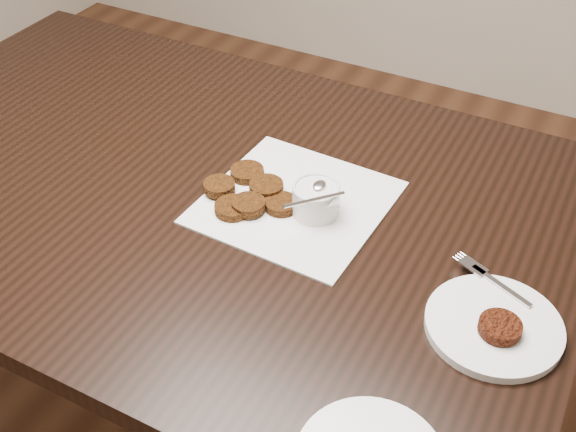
% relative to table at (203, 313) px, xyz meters
% --- Properties ---
extents(table, '(1.48, 0.95, 0.75)m').
position_rel_table_xyz_m(table, '(0.00, 0.00, 0.00)').
color(table, black).
rests_on(table, floor).
extents(napkin, '(0.33, 0.33, 0.00)m').
position_rel_table_xyz_m(napkin, '(0.22, 0.03, 0.38)').
color(napkin, white).
rests_on(napkin, table).
extents(sauce_ramekin, '(0.12, 0.12, 0.12)m').
position_rel_table_xyz_m(sauce_ramekin, '(0.26, 0.02, 0.44)').
color(sauce_ramekin, silver).
rests_on(sauce_ramekin, napkin).
extents(patty_cluster, '(0.28, 0.28, 0.02)m').
position_rel_table_xyz_m(patty_cluster, '(0.14, 0.01, 0.39)').
color(patty_cluster, '#5D2C0C').
rests_on(patty_cluster, napkin).
extents(plate_with_patty, '(0.27, 0.27, 0.03)m').
position_rel_table_xyz_m(plate_with_patty, '(0.61, -0.10, 0.39)').
color(plate_with_patty, white).
rests_on(plate_with_patty, table).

